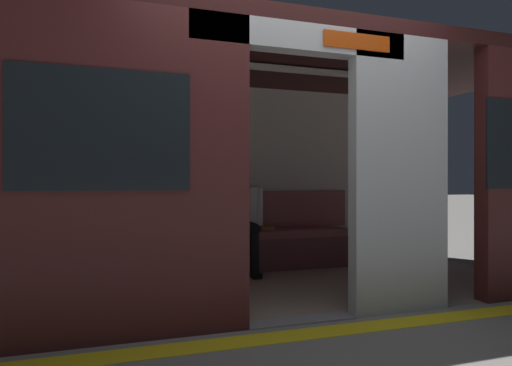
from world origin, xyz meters
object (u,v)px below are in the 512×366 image
(bench_seat, at_px, (220,241))
(person_seated, at_px, (240,212))
(handbag, at_px, (207,224))
(book, at_px, (268,228))
(grab_pole_door, at_px, (233,175))
(train_car, at_px, (244,132))

(bench_seat, relative_size, person_seated, 2.67)
(bench_seat, xyz_separation_m, handbag, (0.13, -0.05, 0.19))
(book, bearing_deg, person_seated, 35.26)
(person_seated, xyz_separation_m, grab_pole_door, (0.59, 1.55, 0.39))
(bench_seat, distance_m, person_seated, 0.40)
(grab_pole_door, bearing_deg, handbag, -97.96)
(person_seated, height_order, book, person_seated)
(person_seated, relative_size, book, 5.40)
(handbag, height_order, book, handbag)
(bench_seat, height_order, handbag, handbag)
(train_car, height_order, handbag, train_car)
(bench_seat, relative_size, grab_pole_door, 1.48)
(book, bearing_deg, grab_pole_door, 75.87)
(train_car, distance_m, handbag, 1.40)
(bench_seat, xyz_separation_m, person_seated, (-0.23, 0.05, 0.33))
(train_car, bearing_deg, grab_pole_door, 63.55)
(train_car, xyz_separation_m, person_seated, (-0.28, -0.92, -0.81))
(train_car, bearing_deg, book, -122.28)
(book, bearing_deg, bench_seat, 23.81)
(handbag, bearing_deg, bench_seat, 159.25)
(handbag, relative_size, grab_pole_door, 0.12)
(train_car, xyz_separation_m, grab_pole_door, (0.32, 0.63, -0.42))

